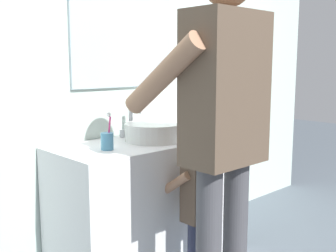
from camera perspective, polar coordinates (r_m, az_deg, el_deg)
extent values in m
cube|color=silver|center=(2.77, -6.76, 10.01)|extent=(4.40, 0.08, 2.70)
cube|color=silver|center=(2.73, -6.14, 11.94)|extent=(0.79, 0.02, 0.62)
cube|color=white|center=(2.67, -2.24, -10.55)|extent=(1.26, 0.54, 0.81)
cylinder|color=silver|center=(2.54, -2.01, -0.83)|extent=(0.36, 0.36, 0.11)
cylinder|color=#B1B1AD|center=(2.54, -2.01, -0.71)|extent=(0.29, 0.29, 0.09)
cylinder|color=#B7BABF|center=(2.71, -5.19, 0.48)|extent=(0.03, 0.03, 0.18)
cylinder|color=#B7BABF|center=(2.65, -4.42, 2.06)|extent=(0.02, 0.12, 0.02)
cylinder|color=#B7BABF|center=(2.68, -6.35, -1.04)|extent=(0.04, 0.04, 0.05)
cylinder|color=#B7BABF|center=(2.76, -4.03, -0.71)|extent=(0.04, 0.04, 0.05)
cylinder|color=#4C8EB2|center=(2.30, -8.45, -2.12)|extent=(0.07, 0.07, 0.09)
cylinder|color=#E5387F|center=(2.30, -8.20, -0.78)|extent=(0.01, 0.03, 0.17)
cube|color=white|center=(2.29, -8.25, 1.57)|extent=(0.01, 0.02, 0.02)
cylinder|color=#2D334C|center=(2.51, 5.14, -16.85)|extent=(0.06, 0.06, 0.41)
cube|color=brown|center=(2.33, 4.42, -8.79)|extent=(0.20, 0.11, 0.35)
sphere|color=#A87A5B|center=(2.27, 4.50, -2.90)|extent=(0.11, 0.11, 0.11)
cylinder|color=#A87A5B|center=(2.31, 0.83, -8.15)|extent=(0.05, 0.25, 0.19)
cylinder|color=#A87A5B|center=(2.46, 4.59, -7.10)|extent=(0.05, 0.25, 0.19)
cylinder|color=#47474C|center=(2.04, 5.66, -16.75)|extent=(0.12, 0.12, 0.81)
cylinder|color=#47474C|center=(2.19, 9.30, -15.05)|extent=(0.12, 0.12, 0.81)
cube|color=brown|center=(1.93, 7.99, 5.13)|extent=(0.41, 0.23, 0.71)
cylinder|color=#A87A5B|center=(1.89, -0.69, 7.02)|extent=(0.10, 0.49, 0.38)
cylinder|color=#A87A5B|center=(2.21, 7.92, 7.18)|extent=(0.10, 0.49, 0.38)
cylinder|color=orange|center=(2.35, 4.30, 2.78)|extent=(0.01, 0.14, 0.03)
cube|color=white|center=(2.40, 2.99, 3.20)|extent=(0.01, 0.02, 0.02)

